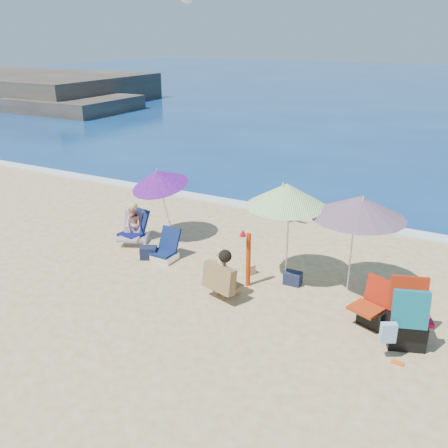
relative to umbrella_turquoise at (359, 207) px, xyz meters
The scene contains 18 objects.
ground 3.22m from the umbrella_turquoise, 148.39° to the right, with size 120.00×120.00×0.00m.
sea 43.69m from the umbrella_turquoise, 93.01° to the left, with size 120.00×80.00×0.12m.
foam 4.68m from the umbrella_turquoise, 121.85° to the left, with size 120.00×0.50×0.04m.
headland 34.81m from the umbrella_turquoise, 148.22° to the left, with size 20.50×11.50×2.60m.
umbrella_turquoise is the anchor object (origin of this frame).
umbrella_striped 1.37m from the umbrella_turquoise, behind, with size 1.91×1.91×2.12m.
umbrella_blue 4.87m from the umbrella_turquoise, behind, with size 1.68×1.72×1.88m.
furled_umbrella 2.31m from the umbrella_turquoise, 159.22° to the right, with size 0.21×0.27×1.25m.
chair_navy 4.38m from the umbrella_turquoise, behind, with size 0.54×0.63×0.69m.
chair_rainbow 5.52m from the umbrella_turquoise, behind, with size 0.72×0.89×0.70m.
camp_chair_left 1.90m from the umbrella_turquoise, 55.42° to the right, with size 0.74×0.77×0.86m.
camp_chair_right 2.25m from the umbrella_turquoise, 46.93° to the right, with size 0.79×1.16×1.11m.
person_center 2.84m from the umbrella_turquoise, 147.23° to the right, with size 0.74×0.74×1.03m.
person_left 5.49m from the umbrella_turquoise, behind, with size 0.63×0.77×0.97m.
bag_navy_a 4.74m from the umbrella_turquoise, behind, with size 0.44×0.39×0.28m.
bag_tan 2.70m from the umbrella_turquoise, behind, with size 0.30×0.26×0.21m.
bag_navy_b 2.00m from the umbrella_turquoise, 169.10° to the right, with size 0.35×0.26×0.26m.
orange_item 2.85m from the umbrella_turquoise, 56.87° to the right, with size 0.19×0.09×0.03m.
Camera 1 is at (4.06, -7.16, 4.73)m, focal length 38.89 mm.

